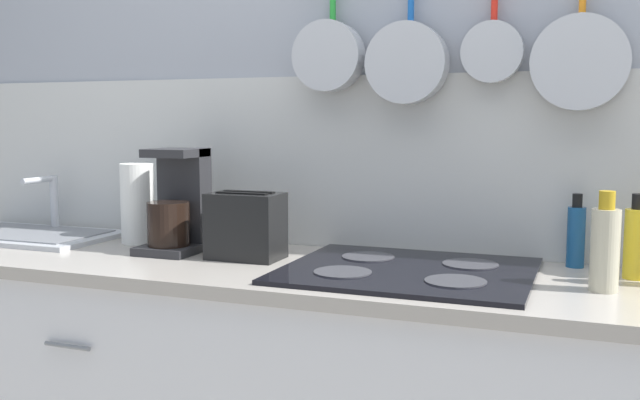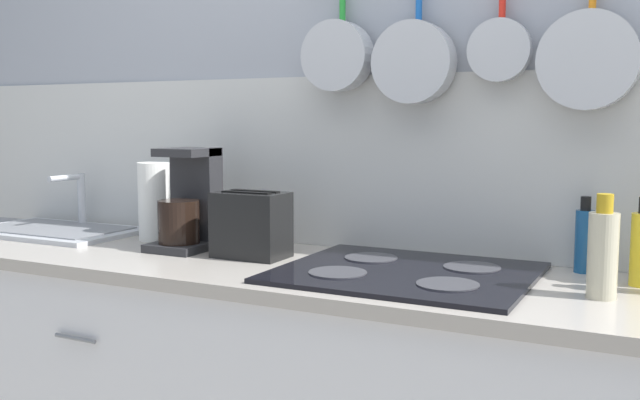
% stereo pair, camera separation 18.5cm
% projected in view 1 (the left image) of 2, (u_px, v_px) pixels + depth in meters
% --- Properties ---
extents(wall_back, '(7.20, 0.16, 2.60)m').
position_uv_depth(wall_back, '(424.00, 133.00, 2.07)').
color(wall_back, '#999EA8').
rests_on(wall_back, ground_plane).
extents(countertop, '(3.20, 0.58, 0.03)m').
position_uv_depth(countertop, '(392.00, 280.00, 1.80)').
color(countertop, '#A59E93').
rests_on(countertop, cabinet_base).
extents(sink_basin, '(0.58, 0.36, 0.20)m').
position_uv_depth(sink_basin, '(28.00, 233.00, 2.35)').
color(sink_basin, '#B7BABF').
rests_on(sink_basin, countertop).
extents(paper_towel_roll, '(0.10, 0.10, 0.25)m').
position_uv_depth(paper_towel_roll, '(138.00, 203.00, 2.23)').
color(paper_towel_roll, white).
rests_on(paper_towel_roll, countertop).
extents(coffee_maker, '(0.16, 0.20, 0.30)m').
position_uv_depth(coffee_maker, '(178.00, 208.00, 2.10)').
color(coffee_maker, '#262628').
rests_on(coffee_maker, countertop).
extents(toaster, '(0.22, 0.13, 0.19)m').
position_uv_depth(toaster, '(246.00, 226.00, 1.98)').
color(toaster, black).
rests_on(toaster, countertop).
extents(cooktop, '(0.62, 0.53, 0.01)m').
position_uv_depth(cooktop, '(408.00, 270.00, 1.80)').
color(cooktop, black).
rests_on(cooktop, countertop).
extents(bottle_vinegar, '(0.05, 0.05, 0.19)m').
position_uv_depth(bottle_vinegar, '(576.00, 235.00, 1.87)').
color(bottle_vinegar, navy).
rests_on(bottle_vinegar, countertop).
extents(bottle_sesame_oil, '(0.06, 0.06, 0.23)m').
position_uv_depth(bottle_sesame_oil, '(605.00, 247.00, 1.60)').
color(bottle_sesame_oil, '#BFB799').
rests_on(bottle_sesame_oil, countertop).
extents(bottle_hot_sauce, '(0.06, 0.06, 0.21)m').
position_uv_depth(bottle_hot_sauce, '(638.00, 241.00, 1.73)').
color(bottle_hot_sauce, yellow).
rests_on(bottle_hot_sauce, countertop).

